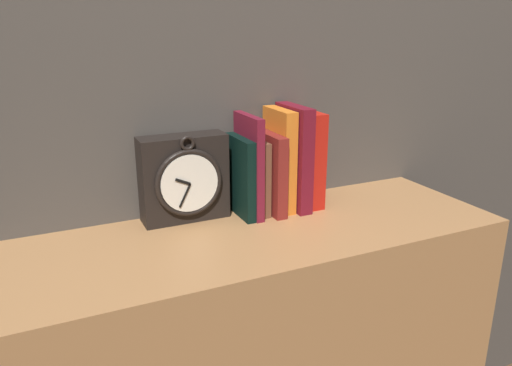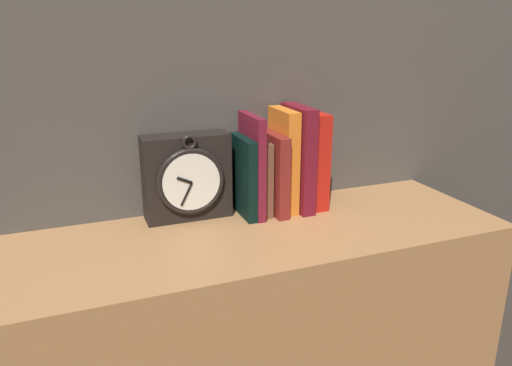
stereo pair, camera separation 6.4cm
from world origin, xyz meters
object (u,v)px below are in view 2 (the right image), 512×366
object	(u,v)px
book_slot4_orange	(283,160)
book_slot5_maroon	(298,158)
book_slot2_brown	(260,176)
book_slot1_maroon	(252,166)
book_slot0_black	(243,177)
book_slot3_maroon	(273,173)
clock	(187,177)
book_slot6_red	(311,159)

from	to	relation	value
book_slot4_orange	book_slot5_maroon	distance (m)	0.04
book_slot2_brown	book_slot5_maroon	xyz separation A→B (m)	(0.10, -0.01, 0.04)
book_slot1_maroon	book_slot0_black	bearing A→B (deg)	174.82
book_slot3_maroon	book_slot5_maroon	size ratio (longest dim) A/B	0.76
clock	book_slot1_maroon	distance (m)	0.15
book_slot0_black	book_slot3_maroon	bearing A→B (deg)	-3.87
book_slot4_orange	book_slot5_maroon	world-z (taller)	book_slot5_maroon
book_slot0_black	book_slot1_maroon	distance (m)	0.03
book_slot3_maroon	book_slot4_orange	xyz separation A→B (m)	(0.03, 0.01, 0.03)
book_slot3_maroon	book_slot0_black	bearing A→B (deg)	176.13
clock	book_slot2_brown	distance (m)	0.17
book_slot6_red	book_slot3_maroon	bearing A→B (deg)	-175.60
book_slot1_maroon	book_slot2_brown	distance (m)	0.04
book_slot0_black	book_slot3_maroon	xyz separation A→B (m)	(0.07, -0.00, 0.00)
book_slot2_brown	book_slot5_maroon	world-z (taller)	book_slot5_maroon
book_slot1_maroon	book_slot4_orange	bearing A→B (deg)	3.74
book_slot0_black	book_slot5_maroon	size ratio (longest dim) A/B	0.74
book_slot3_maroon	book_slot4_orange	size ratio (longest dim) A/B	0.78
clock	book_slot3_maroon	world-z (taller)	clock
book_slot1_maroon	book_slot4_orange	xyz separation A→B (m)	(0.08, 0.01, 0.00)
book_slot3_maroon	book_slot4_orange	bearing A→B (deg)	15.76
book_slot5_maroon	book_slot6_red	distance (m)	0.04
book_slot0_black	book_slot2_brown	xyz separation A→B (m)	(0.04, 0.01, -0.01)
book_slot0_black	book_slot6_red	distance (m)	0.18
book_slot2_brown	book_slot6_red	xyz separation A→B (m)	(0.14, -0.00, 0.03)
book_slot1_maroon	book_slot3_maroon	world-z (taller)	book_slot1_maroon
book_slot2_brown	book_slot3_maroon	size ratio (longest dim) A/B	0.92
book_slot1_maroon	book_slot4_orange	distance (m)	0.08
clock	book_slot1_maroon	size ratio (longest dim) A/B	0.87
book_slot0_black	book_slot4_orange	size ratio (longest dim) A/B	0.77
book_slot0_black	book_slot3_maroon	world-z (taller)	book_slot3_maroon
book_slot4_orange	book_slot5_maroon	xyz separation A→B (m)	(0.04, -0.01, 0.00)
book_slot0_black	book_slot5_maroon	bearing A→B (deg)	-1.73
book_slot1_maroon	book_slot6_red	bearing A→B (deg)	1.83
book_slot3_maroon	clock	bearing A→B (deg)	171.33
clock	book_slot5_maroon	xyz separation A→B (m)	(0.27, -0.03, 0.03)
clock	book_slot3_maroon	xyz separation A→B (m)	(0.20, -0.03, -0.00)
book_slot4_orange	book_slot6_red	world-z (taller)	book_slot4_orange
clock	book_slot5_maroon	size ratio (longest dim) A/B	0.82
book_slot1_maroon	book_slot4_orange	size ratio (longest dim) A/B	0.97
book_slot2_brown	clock	bearing A→B (deg)	173.55
book_slot3_maroon	book_slot4_orange	world-z (taller)	book_slot4_orange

